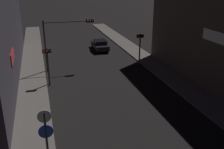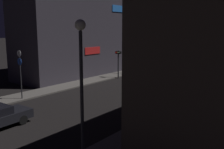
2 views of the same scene
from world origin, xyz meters
name	(u,v)px [view 2 (image 2 of 2)]	position (x,y,z in m)	size (l,w,h in m)	color
sidewalk_left	(114,75)	(-6.73, 28.22, 0.07)	(2.54, 60.43, 0.13)	#5B5651
sidewalk_right	(216,90)	(6.73, 28.22, 0.07)	(2.54, 60.43, 0.13)	#5B5651
building_facade_left	(102,4)	(-11.10, 30.77, 9.89)	(6.27, 27.48, 19.77)	#3D3842
far_car	(206,68)	(2.32, 38.14, 0.73)	(1.93, 4.50, 1.42)	black
traffic_light_overhead	(148,46)	(-3.19, 31.01, 4.00)	(5.27, 0.42, 5.47)	#2D2D33
traffic_light_left_kerb	(118,58)	(-5.21, 27.09, 2.58)	(0.80, 0.42, 3.59)	#2D2D33
traffic_light_right_kerb	(210,62)	(5.21, 30.64, 2.58)	(0.80, 0.42, 3.58)	#2D2D33
sign_pole_left	(20,70)	(-5.90, 13.54, 2.78)	(0.62, 0.10, 4.36)	#2D2D33
street_lamp_near_block	(81,68)	(6.21, 9.07, 4.63)	(0.49, 0.49, 6.63)	#2D2D33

